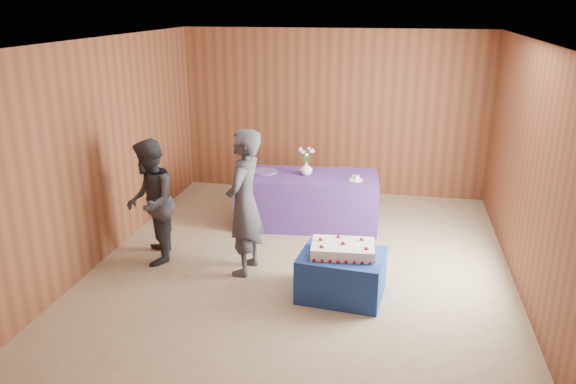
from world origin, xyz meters
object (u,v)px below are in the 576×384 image
(serving_table, at_px, (307,200))
(vase, at_px, (306,169))
(cake_table, at_px, (341,275))
(guest_left, at_px, (244,203))
(guest_right, at_px, (150,202))
(sheet_cake, at_px, (343,249))

(serving_table, relative_size, vase, 10.82)
(cake_table, relative_size, guest_left, 0.51)
(cake_table, distance_m, serving_table, 2.14)
(serving_table, xyz_separation_m, guest_right, (-1.69, -1.57, 0.40))
(sheet_cake, distance_m, guest_right, 2.45)
(vase, bearing_deg, cake_table, -70.10)
(vase, distance_m, guest_right, 2.30)
(cake_table, xyz_separation_m, guest_right, (-2.40, 0.44, 0.53))
(guest_left, bearing_deg, vase, 169.64)
(serving_table, bearing_deg, sheet_cake, -75.17)
(vase, distance_m, guest_left, 1.71)
(sheet_cake, height_order, guest_left, guest_left)
(sheet_cake, height_order, vase, vase)
(serving_table, xyz_separation_m, sheet_cake, (0.71, -2.00, 0.19))
(cake_table, relative_size, serving_table, 0.45)
(sheet_cake, relative_size, guest_left, 0.42)
(guest_right, bearing_deg, guest_left, 66.53)
(serving_table, height_order, guest_left, guest_left)
(cake_table, height_order, guest_right, guest_right)
(cake_table, bearing_deg, sheet_cake, 69.46)
(guest_left, height_order, guest_right, guest_left)
(cake_table, bearing_deg, vase, 115.80)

